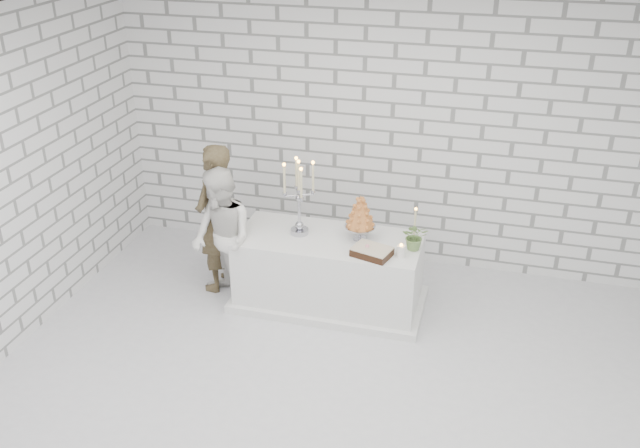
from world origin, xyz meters
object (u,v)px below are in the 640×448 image
Objects in this scene: bride at (222,239)px; croquembouche at (360,218)px; cake_table at (329,271)px; candelabra at (299,198)px; groom at (216,218)px.

croquembouche is (1.32, 0.29, 0.26)m from bride.
croquembouche reaches higher than cake_table.
candelabra reaches higher than bride.
groom is 0.96m from candelabra.
croquembouche is at bearing 100.21° from groom.
croquembouche is at bearing 55.74° from bride.
groom is 2.03× the size of candelabra.
cake_table is 0.68m from croquembouche.
croquembouche is (0.60, 0.04, -0.16)m from candelabra.
groom is at bearing 178.15° from cake_table.
cake_table is at bearing -168.89° from croquembouche.
bride is at bearing -167.17° from cake_table.
bride is 3.08× the size of croquembouche.
groom is at bearing 165.77° from bride.
cake_table is 1.25× the size of bride.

